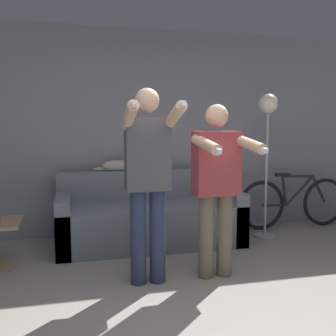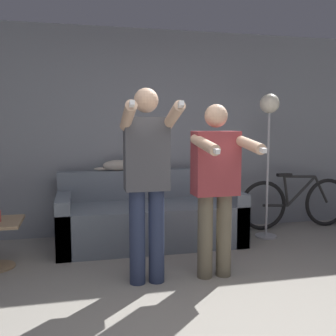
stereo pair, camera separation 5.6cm
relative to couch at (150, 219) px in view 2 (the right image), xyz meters
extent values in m
cube|color=gray|center=(0.08, 0.54, 1.01)|extent=(10.00, 0.05, 2.60)
cube|color=slate|center=(0.00, -0.03, -0.05)|extent=(2.13, 0.88, 0.48)
cube|color=slate|center=(0.00, 0.34, 0.37)|extent=(2.13, 0.14, 0.36)
cube|color=slate|center=(-0.98, -0.03, 0.02)|extent=(0.16, 0.88, 0.62)
cube|color=slate|center=(0.98, -0.03, 0.02)|extent=(0.16, 0.88, 0.62)
cylinder|color=#2D3856|center=(-0.33, -1.15, 0.13)|extent=(0.14, 0.14, 0.84)
cylinder|color=#2D3856|center=(-0.15, -1.15, 0.13)|extent=(0.14, 0.14, 0.84)
cube|color=#4C4C51|center=(-0.24, -1.15, 0.87)|extent=(0.39, 0.23, 0.63)
sphere|color=#D8AD8C|center=(-0.24, -1.15, 1.32)|extent=(0.21, 0.21, 0.21)
cylinder|color=#D8AD8C|center=(-0.43, -1.39, 1.18)|extent=(0.10, 0.51, 0.24)
cube|color=white|center=(-0.43, -1.62, 1.26)|extent=(0.04, 0.13, 0.07)
cylinder|color=#D8AD8C|center=(-0.06, -1.39, 1.18)|extent=(0.10, 0.51, 0.24)
cube|color=white|center=(-0.07, -1.63, 1.26)|extent=(0.04, 0.13, 0.07)
cylinder|color=#6B604C|center=(0.30, -1.15, 0.10)|extent=(0.14, 0.14, 0.77)
cylinder|color=#6B604C|center=(0.48, -1.15, 0.10)|extent=(0.14, 0.14, 0.77)
cube|color=#9E383D|center=(0.39, -1.15, 0.77)|extent=(0.41, 0.23, 0.58)
sphere|color=#D8AD8C|center=(0.39, -1.15, 1.19)|extent=(0.21, 0.21, 0.21)
cylinder|color=#D8AD8C|center=(0.20, -1.40, 0.95)|extent=(0.10, 0.51, 0.16)
cube|color=white|center=(0.21, -1.65, 0.92)|extent=(0.04, 0.12, 0.05)
cylinder|color=#D8AD8C|center=(0.59, -1.40, 0.95)|extent=(0.10, 0.51, 0.16)
cube|color=white|center=(0.59, -1.64, 0.92)|extent=(0.04, 0.12, 0.05)
ellipsoid|color=#B7AD9E|center=(-0.34, 0.34, 0.62)|extent=(0.36, 0.14, 0.13)
sphere|color=#B7AD9E|center=(-0.19, 0.34, 0.66)|extent=(0.10, 0.10, 0.10)
ellipsoid|color=#B7AD9E|center=(-0.53, 0.36, 0.57)|extent=(0.20, 0.04, 0.04)
cone|color=#B7AD9E|center=(-0.21, 0.32, 0.70)|extent=(0.03, 0.03, 0.03)
cone|color=#B7AD9E|center=(-0.21, 0.36, 0.70)|extent=(0.03, 0.03, 0.03)
cylinder|color=#B2B2B7|center=(1.46, -0.08, -0.28)|extent=(0.27, 0.27, 0.02)
cylinder|color=#B2B2B7|center=(1.46, -0.08, 0.51)|extent=(0.03, 0.03, 1.59)
sphere|color=white|center=(1.46, -0.08, 1.37)|extent=(0.24, 0.24, 0.24)
torus|color=black|center=(2.53, 0.23, 0.04)|extent=(0.66, 0.05, 0.66)
torus|color=black|center=(1.57, 0.23, 0.04)|extent=(0.66, 0.05, 0.66)
cylinder|color=#282828|center=(2.14, 0.23, 0.22)|extent=(0.42, 0.04, 0.41)
cylinder|color=#282828|center=(1.90, 0.23, 0.23)|extent=(0.10, 0.04, 0.40)
cylinder|color=#282828|center=(2.10, 0.23, 0.42)|extent=(0.47, 0.04, 0.05)
cylinder|color=#282828|center=(1.76, 0.23, 0.04)|extent=(0.37, 0.04, 0.05)
cylinder|color=#282828|center=(2.44, 0.23, 0.23)|extent=(0.23, 0.04, 0.38)
cube|color=black|center=(1.87, 0.23, 0.45)|extent=(0.20, 0.07, 0.04)
camera|label=1|loc=(-0.88, -4.47, 1.12)|focal=42.00mm
camera|label=2|loc=(-0.83, -4.48, 1.12)|focal=42.00mm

